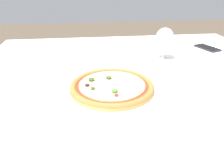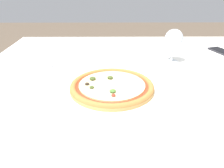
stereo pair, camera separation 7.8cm
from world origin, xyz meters
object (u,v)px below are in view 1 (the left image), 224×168
(wine_glass_far_left, at_px, (165,37))
(cell_phone, at_px, (207,48))
(pizza_plate, at_px, (112,87))
(fork, at_px, (47,74))
(dining_table, at_px, (134,83))

(wine_glass_far_left, bearing_deg, cell_phone, 24.63)
(pizza_plate, relative_size, fork, 2.00)
(pizza_plate, height_order, cell_phone, pizza_plate)
(dining_table, bearing_deg, fork, -178.62)
(fork, bearing_deg, cell_phone, 16.85)
(fork, height_order, cell_phone, cell_phone)
(cell_phone, bearing_deg, pizza_plate, -143.43)
(pizza_plate, bearing_deg, cell_phone, 36.57)
(pizza_plate, xyz_separation_m, wine_glass_far_left, (0.29, 0.31, 0.10))
(dining_table, distance_m, cell_phone, 0.55)
(pizza_plate, relative_size, cell_phone, 2.14)
(pizza_plate, distance_m, fork, 0.32)
(dining_table, bearing_deg, cell_phone, 27.77)
(fork, xyz_separation_m, wine_glass_far_left, (0.55, 0.12, 0.11))
(cell_phone, bearing_deg, fork, -163.15)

